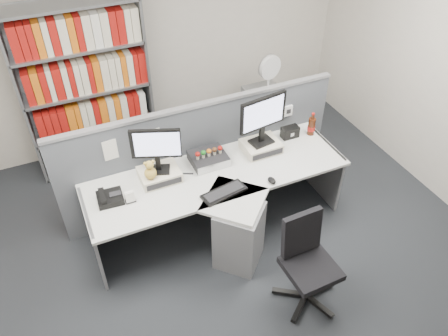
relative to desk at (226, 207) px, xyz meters
name	(u,v)px	position (x,y,z in m)	size (l,w,h in m)	color
ground	(252,282)	(0.00, -0.60, -0.46)	(5.50, 5.50, 0.00)	#292C31
room_shell	(262,127)	(0.00, -0.60, 1.33)	(5.04, 5.54, 2.72)	beige
partition	(201,154)	(0.00, 0.65, 0.19)	(3.00, 0.08, 1.27)	#53575E
desk	(226,207)	(0.00, 0.00, 0.00)	(2.60, 1.20, 0.72)	silver
monitor_riser_left	(160,175)	(-0.53, 0.38, 0.31)	(0.38, 0.31, 0.10)	beige
monitor_riser_right	(261,146)	(0.57, 0.38, 0.31)	(0.38, 0.31, 0.10)	beige
monitor_left	(156,147)	(-0.53, 0.38, 0.65)	(0.44, 0.21, 0.47)	black
monitor_right	(263,116)	(0.57, 0.38, 0.68)	(0.52, 0.20, 0.53)	black
desktop_pc	(209,159)	(-0.01, 0.42, 0.31)	(0.35, 0.31, 0.09)	black
figurines	(209,152)	(-0.01, 0.40, 0.41)	(0.29, 0.05, 0.09)	beige
keyboard	(224,192)	(-0.05, -0.07, 0.28)	(0.45, 0.23, 0.03)	black
mouse	(272,180)	(0.43, -0.10, 0.28)	(0.07, 0.11, 0.04)	black
desk_phone	(109,198)	(-1.04, 0.27, 0.30)	(0.24, 0.22, 0.10)	black
desk_calendar	(130,197)	(-0.88, 0.19, 0.31)	(0.09, 0.07, 0.11)	black
plush_toy	(150,171)	(-0.63, 0.31, 0.45)	(0.12, 0.12, 0.20)	gold
speaker	(290,132)	(0.96, 0.46, 0.33)	(0.19, 0.10, 0.12)	black
cola_bottle	(311,126)	(1.20, 0.42, 0.36)	(0.08, 0.08, 0.27)	#3F190A
shelving_unit	(87,92)	(-0.90, 1.85, 0.52)	(1.41, 0.40, 2.00)	gray
filing_cabinet	(266,117)	(1.20, 1.40, -0.11)	(0.45, 0.61, 0.70)	gray
desk_fan	(269,70)	(1.20, 1.40, 0.57)	(0.31, 0.18, 0.51)	white
office_chair	(307,259)	(0.37, -0.88, 0.02)	(0.57, 0.60, 0.90)	silver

